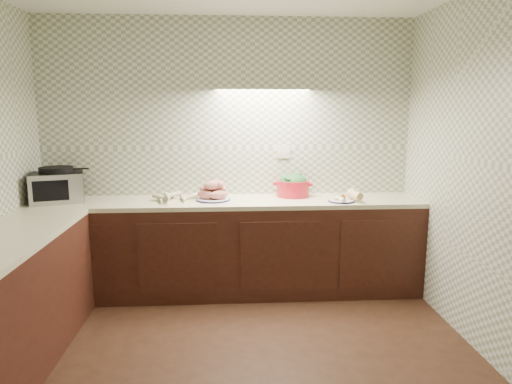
{
  "coord_description": "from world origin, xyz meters",
  "views": [
    {
      "loc": [
        -0.0,
        -2.69,
        1.74
      ],
      "look_at": [
        0.24,
        1.25,
        1.02
      ],
      "focal_mm": 32.0,
      "sensor_mm": 36.0,
      "label": 1
    }
  ],
  "objects": [
    {
      "name": "onion_bowl",
      "position": [
        -0.11,
        1.62,
        0.95
      ],
      "size": [
        0.16,
        0.16,
        0.13
      ],
      "color": "black",
      "rests_on": "counter"
    },
    {
      "name": "dutch_oven",
      "position": [
        0.63,
        1.65,
        1.01
      ],
      "size": [
        0.39,
        0.37,
        0.22
      ],
      "rotation": [
        0.0,
        0.0,
        -0.21
      ],
      "color": "red",
      "rests_on": "counter"
    },
    {
      "name": "parsnip_pile",
      "position": [
        -0.48,
        1.44,
        0.93
      ],
      "size": [
        0.43,
        0.45,
        0.07
      ],
      "color": "beige",
      "rests_on": "counter"
    },
    {
      "name": "toaster_oven",
      "position": [
        -1.56,
        1.52,
        1.05
      ],
      "size": [
        0.53,
        0.46,
        0.32
      ],
      "rotation": [
        0.0,
        0.0,
        0.3
      ],
      "color": "black",
      "rests_on": "counter"
    },
    {
      "name": "sweet_potato_plate",
      "position": [
        -0.14,
        1.51,
        0.98
      ],
      "size": [
        0.32,
        0.32,
        0.19
      ],
      "rotation": [
        0.0,
        0.0,
        -0.12
      ],
      "color": "#141246",
      "rests_on": "counter"
    },
    {
      "name": "veg_plate",
      "position": [
        1.09,
        1.38,
        0.94
      ],
      "size": [
        0.3,
        0.28,
        0.11
      ],
      "rotation": [
        0.0,
        0.0,
        0.14
      ],
      "color": "#141246",
      "rests_on": "counter"
    },
    {
      "name": "room",
      "position": [
        0.0,
        0.0,
        1.63
      ],
      "size": [
        3.6,
        3.6,
        2.6
      ],
      "color": "black",
      "rests_on": "ground"
    },
    {
      "name": "counter",
      "position": [
        -0.68,
        0.68,
        0.45
      ],
      "size": [
        3.6,
        3.6,
        0.9
      ],
      "color": "black",
      "rests_on": "ground"
    }
  ]
}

